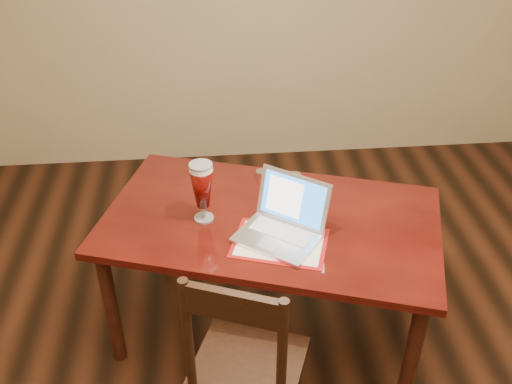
{
  "coord_description": "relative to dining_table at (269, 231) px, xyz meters",
  "views": [
    {
      "loc": [
        -0.54,
        -1.67,
        2.42
      ],
      "look_at": [
        -0.33,
        0.54,
        0.93
      ],
      "focal_mm": 40.0,
      "sensor_mm": 36.0,
      "label": 1
    }
  ],
  "objects": [
    {
      "name": "dining_table",
      "position": [
        0.0,
        0.0,
        0.0
      ],
      "size": [
        1.83,
        1.37,
        1.07
      ],
      "rotation": [
        0.0,
        0.0,
        -0.32
      ],
      "color": "#52100A",
      "rests_on": "ground"
    },
    {
      "name": "dining_chair",
      "position": [
        -0.17,
        -0.67,
        -0.18
      ],
      "size": [
        0.58,
        0.56,
        1.06
      ],
      "rotation": [
        0.0,
        0.0,
        -0.37
      ],
      "color": "black",
      "rests_on": "ground"
    },
    {
      "name": "room_shell",
      "position": [
        0.26,
        -0.55,
        1.08
      ],
      "size": [
        4.51,
        5.01,
        2.71
      ],
      "color": "tan",
      "rests_on": "ground"
    }
  ]
}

